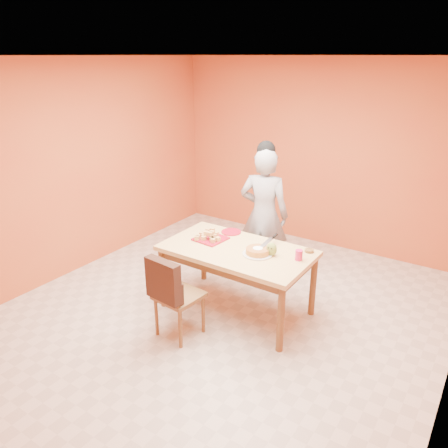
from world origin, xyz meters
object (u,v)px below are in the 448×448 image
Objects in this scene: dining_chair at (178,294)px; dining_table at (237,257)px; person at (264,215)px; pastry_platter at (211,239)px; red_dinner_plate at (231,232)px; magenta_glass at (299,255)px; egg_ornament at (272,249)px; checker_tin at (309,251)px; sponge_cake at (258,251)px.

dining_table is at bearing 76.76° from dining_chair.
person is 0.87m from pastry_platter.
dining_chair is 0.54× the size of person.
dining_table is at bearing -49.48° from red_dinner_plate.
egg_ornament is at bearing -167.83° from magenta_glass.
checker_tin is at bearing 134.39° from person.
egg_ornament is (0.63, 0.78, 0.36)m from dining_chair.
checker_tin is (0.98, 0.00, 0.01)m from red_dinner_plate.
egg_ornament is at bearing 56.20° from dining_chair.
pastry_platter is 2.93× the size of magenta_glass.
magenta_glass is (0.97, -0.24, 0.05)m from red_dinner_plate.
sponge_cake is 1.75× the size of egg_ornament.
dining_chair is 6.42× the size of egg_ornament.
dining_table is 0.69m from magenta_glass.
pastry_platter is (-0.14, 0.77, 0.30)m from dining_chair.
dining_chair reaches higher than red_dinner_plate.
red_dinner_plate is 1.00m from magenta_glass.
dining_chair is 1.11m from red_dinner_plate.
person is 1.00m from checker_tin.
checker_tin reaches higher than red_dinner_plate.
person is 6.78× the size of sponge_cake.
dining_chair is 9.59× the size of checker_tin.
checker_tin reaches higher than dining_table.
person is at bearing 100.22° from dining_table.
pastry_platter is at bearing 173.23° from dining_table.
pastry_platter reaches higher than dining_table.
checker_tin is (0.68, 0.35, 0.11)m from dining_table.
person is 15.69× the size of magenta_glass.
person is at bearing 111.85° from egg_ornament.
egg_ornament is at bearing 23.64° from sponge_cake.
egg_ornament is (0.55, -0.83, -0.01)m from person.
dining_chair is at bearing -87.03° from red_dinner_plate.
egg_ornament is at bearing -23.41° from red_dinner_plate.
egg_ornament is (0.77, 0.01, 0.06)m from pastry_platter.
sponge_cake is 2.31× the size of magenta_glass.
egg_ornament reaches higher than sponge_cake.
pastry_platter is (-0.38, 0.04, 0.10)m from dining_table.
person is at bearing 75.25° from pastry_platter.
pastry_platter reaches higher than red_dinner_plate.
egg_ornament is (0.13, 0.06, 0.03)m from sponge_cake.
person is (-0.16, 0.88, 0.18)m from dining_table.
person reaches higher than egg_ornament.
red_dinner_plate reaches higher than dining_table.
dining_chair is 8.47× the size of magenta_glass.
pastry_platter is at bearing -163.94° from checker_tin.
egg_ornament reaches higher than magenta_glass.
checker_tin is at bearing 16.06° from pastry_platter.
dining_table is 0.40m from pastry_platter.
dining_table is 0.79m from dining_chair.
dining_chair is 0.83m from pastry_platter.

